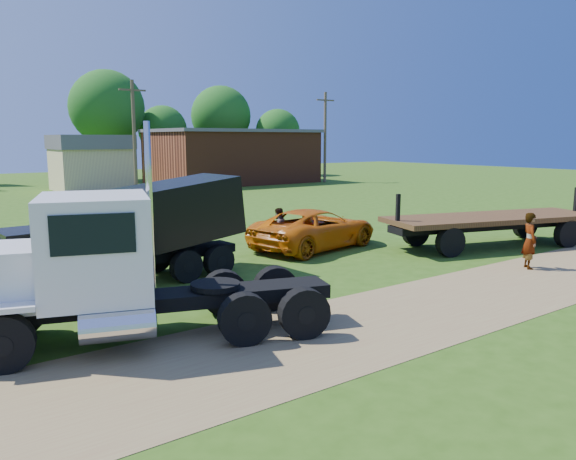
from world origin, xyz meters
TOP-DOWN VIEW (x-y plane):
  - ground at (0.00, 0.00)m, footprint 140.00×140.00m
  - dirt_track at (0.00, 0.00)m, footprint 120.00×4.20m
  - white_semi_tractor at (-7.39, 2.50)m, footprint 8.00×4.74m
  - black_dump_truck at (-4.87, 7.02)m, footprint 7.44×2.77m
  - orange_pickup at (2.94, 8.06)m, footprint 6.18×3.77m
  - flatbed_trailer at (9.00, 4.11)m, footprint 9.38×5.15m
  - spectator_a at (6.54, 0.98)m, footprint 0.79×0.83m
  - spectator_b at (1.64, 8.77)m, footprint 0.87×0.71m
  - brick_building at (18.00, 40.00)m, footprint 15.40×10.40m
  - tan_shed at (4.00, 40.00)m, footprint 6.20×5.40m
  - utility_poles at (6.00, 35.00)m, footprint 42.20×0.28m
  - tree_row at (-0.56, 48.83)m, footprint 57.47×12.21m

SIDE VIEW (x-z plane):
  - ground at x=0.00m, z-range 0.00..0.00m
  - dirt_track at x=0.00m, z-range 0.00..0.01m
  - orange_pickup at x=2.94m, z-range 0.00..1.60m
  - spectator_b at x=1.64m, z-range 0.00..1.66m
  - spectator_a at x=6.54m, z-range 0.00..1.92m
  - flatbed_trailer at x=9.00m, z-range -0.16..2.14m
  - white_semi_tractor at x=-7.39m, z-range -0.75..3.99m
  - black_dump_truck at x=-4.87m, z-range 0.16..3.34m
  - tan_shed at x=4.00m, z-range 0.07..4.77m
  - brick_building at x=18.00m, z-range 0.01..5.31m
  - utility_poles at x=6.00m, z-range 0.21..9.21m
  - tree_row at x=-0.56m, z-range 1.00..12.71m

